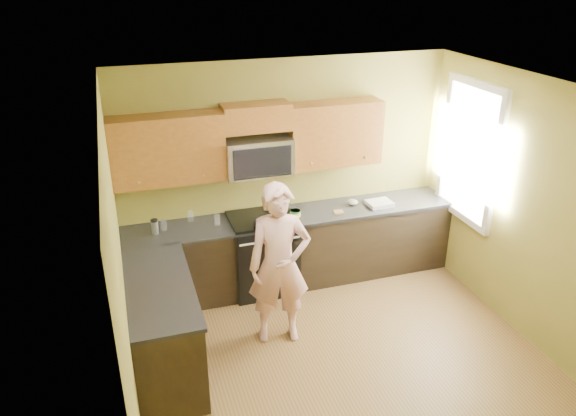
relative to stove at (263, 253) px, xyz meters
name	(u,v)px	position (x,y,z in m)	size (l,w,h in m)	color
floor	(347,367)	(0.40, -1.68, -0.47)	(4.00, 4.00, 0.00)	brown
ceiling	(362,96)	(0.40, -1.68, 2.23)	(4.00, 4.00, 0.00)	white
wall_back	(286,172)	(0.40, 0.32, 0.88)	(4.00, 4.00, 0.00)	olive
wall_front	(496,404)	(0.40, -3.67, 0.88)	(4.00, 4.00, 0.00)	olive
wall_left	(122,284)	(-1.60, -1.68, 0.88)	(4.00, 4.00, 0.00)	olive
wall_right	(539,218)	(2.40, -1.68, 0.88)	(4.00, 4.00, 0.00)	olive
cabinet_back_run	(294,250)	(0.40, 0.02, -0.03)	(4.00, 0.60, 0.88)	black
cabinet_left_run	(163,327)	(-1.30, -1.08, -0.03)	(0.60, 1.60, 0.88)	black
countertop_back	(294,216)	(0.40, 0.01, 0.43)	(4.00, 0.62, 0.04)	black
countertop_left	(159,287)	(-1.29, -1.08, 0.43)	(0.62, 1.60, 0.04)	black
stove	(263,253)	(0.00, 0.00, 0.00)	(0.76, 0.65, 0.95)	black
microwave	(258,173)	(0.00, 0.12, 0.97)	(0.76, 0.40, 0.42)	silver
upper_cab_left	(170,182)	(-0.99, 0.16, 0.97)	(1.22, 0.33, 0.75)	brown
upper_cab_right	(333,164)	(0.94, 0.16, 0.97)	(1.12, 0.33, 0.75)	brown
upper_cab_over_mw	(256,117)	(0.00, 0.16, 1.62)	(0.76, 0.33, 0.30)	brown
window	(470,152)	(2.38, -0.48, 1.17)	(0.06, 1.06, 1.66)	white
woman	(279,265)	(-0.09, -0.99, 0.39)	(0.64, 0.42, 1.74)	#EB7A75
frying_pan	(265,225)	(-0.03, -0.22, 0.47)	(0.24, 0.42, 0.05)	black
butter_tub	(296,216)	(0.41, -0.03, 0.45)	(0.13, 0.13, 0.09)	#F7F841
toast_slice	(339,212)	(0.93, -0.10, 0.45)	(0.11, 0.11, 0.01)	#B27F47
napkin_a	(269,218)	(0.07, -0.04, 0.48)	(0.11, 0.12, 0.06)	silver
napkin_b	(353,202)	(1.18, 0.07, 0.48)	(0.12, 0.13, 0.07)	silver
dish_towel	(379,203)	(1.49, -0.05, 0.47)	(0.30, 0.24, 0.05)	white
travel_mug	(156,234)	(-1.22, 0.01, 0.45)	(0.08, 0.08, 0.17)	silver
glass_a	(164,225)	(-1.12, 0.08, 0.51)	(0.07, 0.07, 0.12)	silver
glass_b	(217,220)	(-0.52, 0.03, 0.51)	(0.07, 0.07, 0.12)	silver
glass_c	(191,216)	(-0.79, 0.21, 0.51)	(0.07, 0.07, 0.12)	silver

